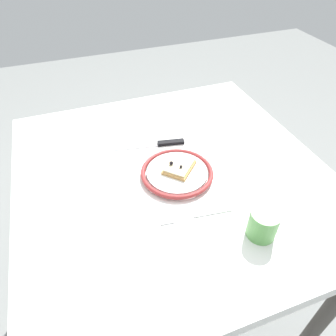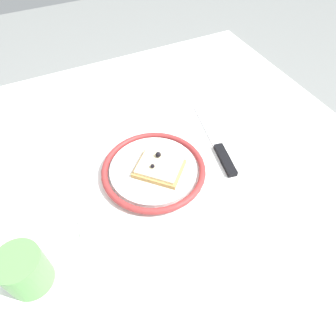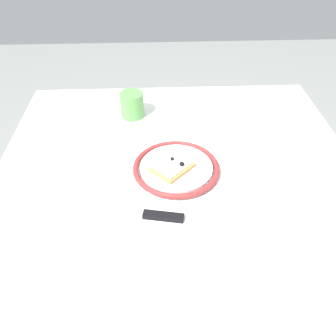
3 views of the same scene
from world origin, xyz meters
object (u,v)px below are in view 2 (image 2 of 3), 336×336
Objects in this scene: knife at (220,150)px; cup at (25,270)px; pizza_slice_near at (159,168)px; fork at (77,198)px; dining_table at (163,192)px; plate at (154,170)px.

knife is 3.08× the size of cup.
knife is at bearing 1.64° from pizza_slice_near.
fork is 2.60× the size of cup.
dining_table is 4.70× the size of fork.
dining_table is 12.21× the size of cup.
fork is at bearing 179.33° from dining_table.
knife is at bearing -4.70° from dining_table.
plate is 2.81× the size of cup.
cup reaches higher than plate.
fork is (-0.16, 0.01, -0.01)m from plate.
cup is at bearing -165.35° from knife.
plate is at bearing -2.80° from fork.
knife reaches higher than dining_table.
fork is at bearing 177.20° from plate.
knife is 0.32m from fork.
cup is at bearing -130.41° from fork.
dining_table is at bearing 175.30° from knife.
pizza_slice_near is 0.15m from knife.
plate is (-0.02, -0.01, 0.10)m from dining_table.
pizza_slice_near is at bearing -5.93° from fork.
cup reaches higher than dining_table.
pizza_slice_near is 1.54× the size of cup.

